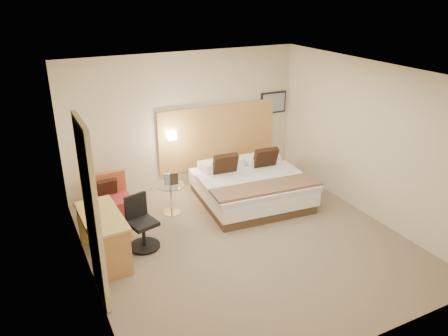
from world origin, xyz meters
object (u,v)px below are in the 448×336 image
lounge_chair (110,200)px  desk_chair (142,227)px  desk (104,224)px  bed (251,186)px  side_table (171,197)px

lounge_chair → desk_chair: desk_chair is taller
desk → bed: bearing=13.7°
bed → desk_chair: bearing=-165.0°
bed → lounge_chair: bed is taller
side_table → desk: size_ratio=0.46×
desk → side_table: bearing=34.1°
bed → desk: bearing=-166.3°
desk → desk_chair: 0.64m
bed → side_table: bearing=171.7°
side_table → desk_chair: desk_chair is taller
bed → desk: size_ratio=1.68×
side_table → desk: desk is taller
desk → lounge_chair: bearing=74.7°
lounge_chair → bed: bearing=-14.5°
desk → desk_chair: bearing=8.3°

